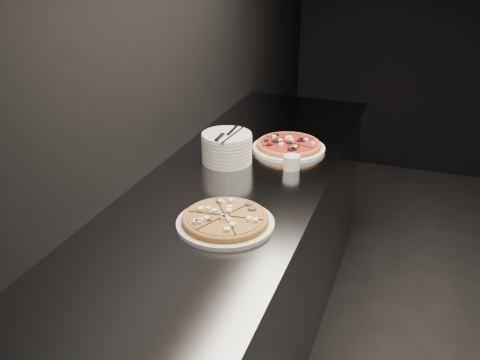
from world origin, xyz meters
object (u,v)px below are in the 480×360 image
(counter, at_px, (240,264))
(cutlery, at_px, (227,135))
(plate_stack, at_px, (227,148))
(ramekin, at_px, (292,162))
(pizza_tomato, at_px, (289,146))
(pizza_mushroom, at_px, (225,220))

(counter, relative_size, cutlery, 10.44)
(plate_stack, xyz_separation_m, ramekin, (0.29, 0.02, -0.03))
(pizza_tomato, height_order, plate_stack, plate_stack)
(counter, bearing_deg, plate_stack, 132.65)
(cutlery, height_order, ramekin, cutlery)
(counter, distance_m, cutlery, 0.61)
(pizza_tomato, bearing_deg, ramekin, -71.76)
(pizza_mushroom, bearing_deg, ramekin, 80.57)
(pizza_mushroom, relative_size, pizza_tomato, 0.91)
(counter, bearing_deg, pizza_mushroom, -76.89)
(plate_stack, relative_size, cutlery, 0.94)
(counter, bearing_deg, pizza_tomato, 70.26)
(cutlery, bearing_deg, ramekin, 4.90)
(pizza_tomato, xyz_separation_m, ramekin, (0.07, -0.21, 0.01))
(ramekin, bearing_deg, counter, -146.48)
(cutlery, relative_size, ramekin, 3.28)
(pizza_mushroom, bearing_deg, counter, 103.11)
(pizza_mushroom, distance_m, pizza_tomato, 0.77)
(cutlery, distance_m, ramekin, 0.30)
(ramekin, bearing_deg, cutlery, -173.50)
(plate_stack, bearing_deg, counter, -47.35)
(counter, height_order, cutlery, cutlery)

